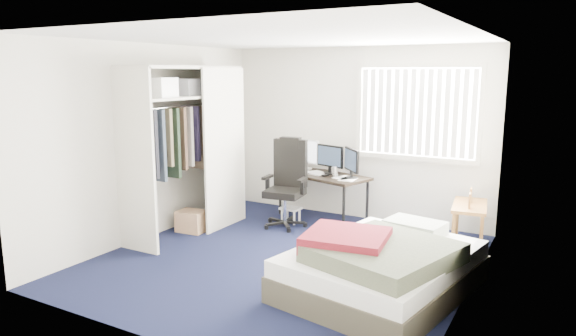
% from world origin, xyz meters
% --- Properties ---
extents(ground, '(4.20, 4.20, 0.00)m').
position_xyz_m(ground, '(0.00, 0.00, 0.00)').
color(ground, black).
rests_on(ground, ground).
extents(room_shell, '(4.20, 4.20, 4.20)m').
position_xyz_m(room_shell, '(0.00, 0.00, 1.51)').
color(room_shell, silver).
rests_on(room_shell, ground).
extents(window_assembly, '(1.72, 0.09, 1.32)m').
position_xyz_m(window_assembly, '(0.90, 2.04, 1.60)').
color(window_assembly, white).
rests_on(window_assembly, ground).
extents(closet, '(0.64, 1.84, 2.22)m').
position_xyz_m(closet, '(-1.67, 0.27, 1.35)').
color(closet, beige).
rests_on(closet, ground).
extents(desk, '(1.50, 1.01, 1.14)m').
position_xyz_m(desk, '(-0.35, 1.75, 0.72)').
color(desk, black).
rests_on(desk, ground).
extents(office_chair, '(0.65, 0.65, 1.24)m').
position_xyz_m(office_chair, '(-0.67, 1.22, 0.48)').
color(office_chair, black).
rests_on(office_chair, ground).
extents(footstool, '(0.29, 0.23, 0.23)m').
position_xyz_m(footstool, '(-0.67, 1.34, 0.17)').
color(footstool, white).
rests_on(footstool, ground).
extents(nightstand, '(0.49, 0.83, 0.72)m').
position_xyz_m(nightstand, '(1.75, 1.52, 0.47)').
color(nightstand, brown).
rests_on(nightstand, ground).
extents(bed, '(1.79, 2.18, 0.64)m').
position_xyz_m(bed, '(1.25, -0.31, 0.28)').
color(bed, '#3A352A').
rests_on(bed, ground).
extents(pine_box, '(0.40, 0.31, 0.28)m').
position_xyz_m(pine_box, '(-1.65, 0.32, 0.14)').
color(pine_box, '#A07950').
rests_on(pine_box, ground).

